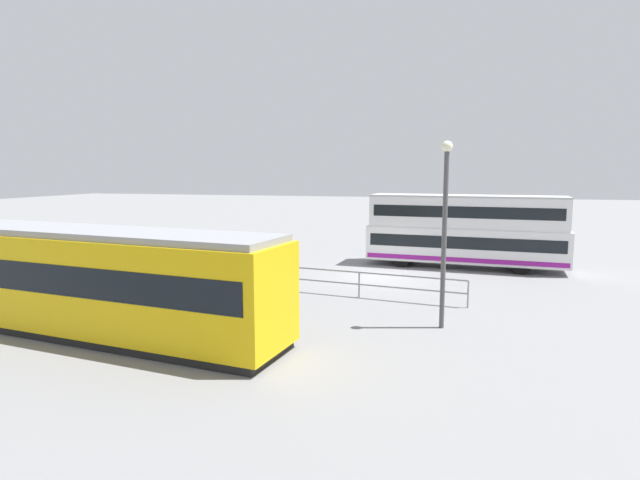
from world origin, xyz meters
TOP-DOWN VIEW (x-y plane):
  - ground_plane at (0.00, 0.00)m, footprint 160.00×160.00m
  - double_decker_bus at (-4.04, -3.67)m, footprint 10.51×3.28m
  - tram_yellow at (8.91, 10.99)m, footprint 16.09×4.73m
  - pedestrian_near_railing at (3.39, 6.26)m, footprint 0.45×0.45m
  - pedestrian_railing at (0.24, 4.36)m, footprint 8.67×1.22m
  - info_sign at (4.00, 3.84)m, footprint 1.22×0.18m
  - street_lamp at (-3.16, 7.76)m, footprint 0.36×0.36m

SIDE VIEW (x-z plane):
  - ground_plane at x=0.00m, z-range 0.00..0.00m
  - pedestrian_railing at x=0.24m, z-range 0.21..1.29m
  - pedestrian_near_railing at x=3.39m, z-range 0.13..1.85m
  - info_sign at x=4.00m, z-range 0.44..2.66m
  - tram_yellow at x=8.91m, z-range 0.06..3.43m
  - double_decker_bus at x=-4.04m, z-range 0.04..3.94m
  - street_lamp at x=-3.16m, z-range 0.56..6.68m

